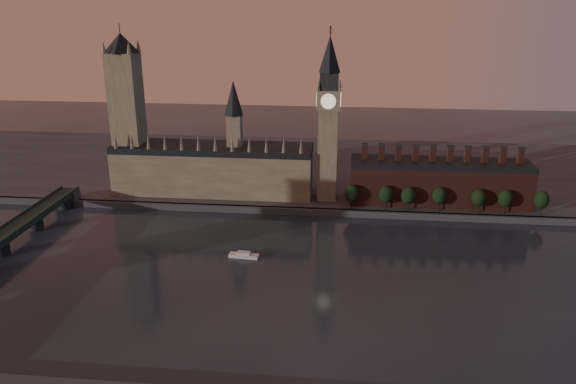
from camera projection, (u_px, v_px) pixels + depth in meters
name	position (u px, v px, depth m)	size (l,w,h in m)	color
ground	(296.00, 285.00, 261.22)	(900.00, 900.00, 0.00)	black
north_bank	(317.00, 170.00, 427.69)	(900.00, 182.00, 4.00)	#48474C
palace_of_westminster	(214.00, 166.00, 368.26)	(130.00, 30.30, 74.00)	gray
victoria_tower	(127.00, 108.00, 361.41)	(24.00, 24.00, 108.00)	gray
big_ben	(328.00, 117.00, 344.71)	(15.00, 15.00, 107.00)	gray
chimney_block	(439.00, 181.00, 350.74)	(110.00, 25.00, 37.00)	#51271F
embankment_tree_0	(352.00, 193.00, 342.73)	(8.60, 8.60, 14.88)	black
embankment_tree_1	(386.00, 194.00, 341.01)	(8.60, 8.60, 14.88)	black
embankment_tree_2	(408.00, 196.00, 338.80)	(8.60, 8.60, 14.88)	black
embankment_tree_3	(439.00, 196.00, 338.08)	(8.60, 8.60, 14.88)	black
embankment_tree_4	(478.00, 198.00, 335.05)	(8.60, 8.60, 14.88)	black
embankment_tree_5	(505.00, 199.00, 333.85)	(8.60, 8.60, 14.88)	black
embankment_tree_6	(542.00, 200.00, 331.98)	(8.60, 8.60, 14.88)	black
river_boat	(244.00, 255.00, 289.00)	(15.67, 5.62, 3.07)	silver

